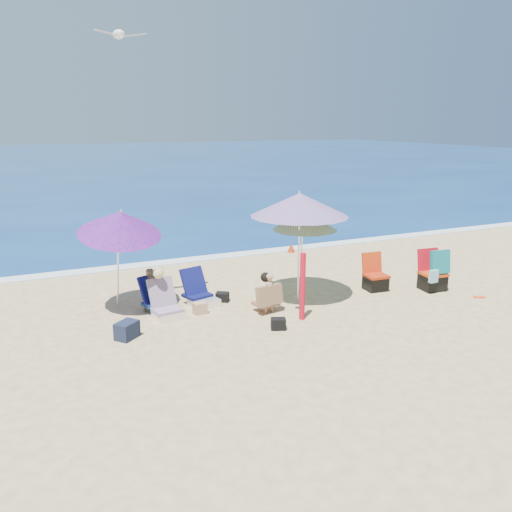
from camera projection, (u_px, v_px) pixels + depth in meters
name	position (u px, v px, depth m)	size (l,w,h in m)	color
ground	(291.00, 321.00, 9.97)	(120.00, 120.00, 0.00)	#D8BC84
sea	(74.00, 162.00, 49.72)	(120.00, 80.00, 0.12)	navy
foam	(206.00, 258.00, 14.47)	(120.00, 0.50, 0.04)	white
umbrella_turquoise	(299.00, 205.00, 10.66)	(2.47, 2.47, 2.36)	white
umbrella_striped	(305.00, 221.00, 11.22)	(1.87, 1.87, 1.89)	silver
umbrella_blue	(120.00, 223.00, 10.02)	(1.84, 1.90, 2.24)	white
furled_umbrella	(300.00, 279.00, 9.90)	(0.30, 0.44, 1.48)	red
chair_navy	(200.00, 296.00, 10.81)	(0.72, 0.89, 0.75)	#0B0F40
chair_rainbow	(167.00, 308.00, 10.10)	(0.64, 0.73, 0.75)	#EA525B
camp_chair_left	(375.00, 279.00, 11.75)	(0.56, 0.57, 0.85)	#AA270C
camp_chair_right	(433.00, 275.00, 11.71)	(0.62, 0.63, 0.98)	#C5380E
person_center	(268.00, 294.00, 10.33)	(0.59, 0.52, 0.83)	tan
person_left	(153.00, 290.00, 10.43)	(0.71, 0.76, 0.98)	tan
bag_navy_a	(127.00, 330.00, 9.14)	(0.49, 0.48, 0.31)	#171D33
bag_black_a	(222.00, 297.00, 11.04)	(0.34, 0.31, 0.20)	black
bag_tan	(200.00, 308.00, 10.34)	(0.27, 0.20, 0.23)	tan
bag_black_b	(278.00, 324.00, 9.55)	(0.33, 0.28, 0.21)	black
orange_item	(479.00, 297.00, 11.28)	(0.26, 0.19, 0.03)	#FF4C1A
seagull	(119.00, 34.00, 9.01)	(0.93, 0.41, 0.16)	white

